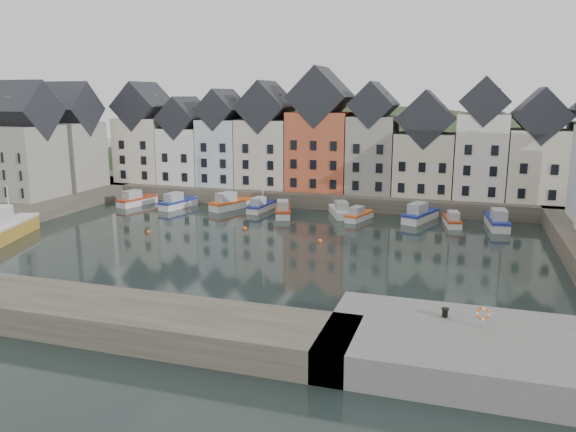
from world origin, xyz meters
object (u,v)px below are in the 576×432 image
at_px(mooring_bollard, 445,312).
at_px(boat_a, 136,200).
at_px(boat_d, 261,206).
at_px(life_ring_post, 483,314).

bearing_deg(mooring_bollard, boat_a, 141.80).
distance_m(boat_a, boat_d, 18.84).
xyz_separation_m(boat_a, boat_d, (18.79, 1.34, -0.02)).
relative_size(boat_a, boat_d, 0.61).
distance_m(boat_d, life_ring_post, 47.01).
height_order(boat_a, life_ring_post, life_ring_post).
height_order(boat_a, mooring_bollard, mooring_bollard).
height_order(boat_a, boat_d, boat_d).
bearing_deg(mooring_bollard, boat_d, 125.37).
xyz_separation_m(boat_d, mooring_bollard, (25.93, -36.53, 1.58)).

